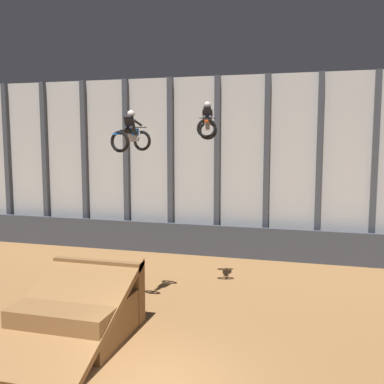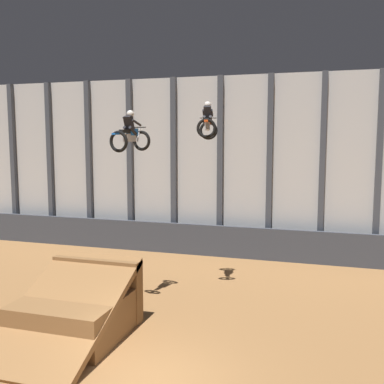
# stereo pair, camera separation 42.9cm
# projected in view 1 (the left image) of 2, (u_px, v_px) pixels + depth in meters

# --- Properties ---
(ground_plane) EXTENTS (60.00, 60.00, 0.00)m
(ground_plane) POSITION_uv_depth(u_px,v_px,m) (156.00, 383.00, 11.10)
(ground_plane) COLOR olive
(arena_back_wall) EXTENTS (32.00, 0.40, 9.20)m
(arena_back_wall) POSITION_uv_depth(u_px,v_px,m) (242.00, 166.00, 23.00)
(arena_back_wall) COLOR silver
(arena_back_wall) RESTS_ON ground_plane
(lower_barrier) EXTENTS (31.36, 0.20, 1.61)m
(lower_barrier) POSITION_uv_depth(u_px,v_px,m) (238.00, 242.00, 22.69)
(lower_barrier) COLOR #383D47
(lower_barrier) RESTS_ON ground_plane
(dirt_ramp) EXTENTS (3.08, 4.64, 2.24)m
(dirt_ramp) POSITION_uv_depth(u_px,v_px,m) (81.00, 310.00, 13.78)
(dirt_ramp) COLOR brown
(dirt_ramp) RESTS_ON ground_plane
(rider_bike_left_air) EXTENTS (0.99, 1.80, 1.45)m
(rider_bike_left_air) POSITION_uv_depth(u_px,v_px,m) (131.00, 135.00, 15.57)
(rider_bike_left_air) COLOR black
(rider_bike_right_air) EXTENTS (1.02, 1.79, 1.47)m
(rider_bike_right_air) POSITION_uv_depth(u_px,v_px,m) (207.00, 123.00, 17.21)
(rider_bike_right_air) COLOR black
(hay_bale_trackside) EXTENTS (0.97, 1.08, 0.57)m
(hay_bale_trackside) POSITION_uv_depth(u_px,v_px,m) (68.00, 273.00, 19.24)
(hay_bale_trackside) COLOR #CCB751
(hay_bale_trackside) RESTS_ON ground_plane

